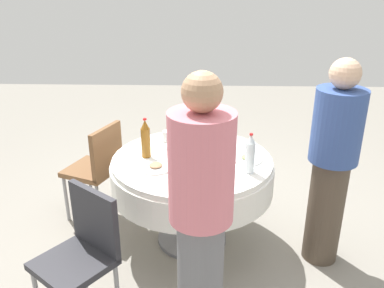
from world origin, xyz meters
TOP-DOWN VIEW (x-y plane):
  - ground_plane at (0.00, 0.00)m, footprint 10.00×10.00m
  - dining_table at (0.00, 0.00)m, footprint 1.24×1.24m
  - bottle_clear_north at (0.22, 0.41)m, footprint 0.07×0.07m
  - bottle_amber_far at (-0.02, -0.35)m, footprint 0.07×0.07m
  - bottle_dark_green_east at (0.08, -0.00)m, footprint 0.06×0.06m
  - bottle_green_mid at (-0.29, 0.13)m, footprint 0.07×0.07m
  - bottle_brown_front at (-0.27, -0.08)m, footprint 0.06×0.06m
  - bottle_brown_west at (-0.12, 0.14)m, footprint 0.07×0.07m
  - wine_glass_mid at (-0.08, 0.01)m, footprint 0.08×0.08m
  - wine_glass_front at (-0.18, -0.20)m, footprint 0.07×0.07m
  - plate_inner at (0.18, -0.25)m, footprint 0.23×0.23m
  - plate_rear at (0.02, 0.42)m, footprint 0.22×0.22m
  - plate_near at (0.25, 0.15)m, footprint 0.22×0.22m
  - folded_napkin at (-0.37, -0.21)m, footprint 0.17×0.17m
  - person_north at (0.18, 0.99)m, footprint 0.34×0.34m
  - person_far at (0.97, 0.08)m, footprint 0.34×0.34m
  - chair_west at (0.82, -0.63)m, footprint 0.56×0.56m
  - chair_south at (-0.33, -0.82)m, footprint 0.52×0.52m

SIDE VIEW (x-z plane):
  - ground_plane at x=0.00m, z-range 0.00..0.00m
  - chair_west at x=0.82m, z-range 0.08..0.95m
  - chair_south at x=-0.33m, z-range 0.08..0.95m
  - dining_table at x=0.00m, z-range 0.22..0.96m
  - plate_near at x=0.25m, z-range 0.74..0.76m
  - plate_inner at x=0.18m, z-range 0.73..0.77m
  - plate_rear at x=0.02m, z-range 0.73..0.77m
  - folded_napkin at x=-0.37m, z-range 0.74..0.76m
  - person_north at x=0.18m, z-range 0.03..1.57m
  - wine_glass_front at x=-0.18m, z-range 0.77..0.92m
  - wine_glass_mid at x=-0.08m, z-range 0.77..0.92m
  - person_far at x=0.97m, z-range 0.04..1.67m
  - bottle_dark_green_east at x=0.08m, z-range 0.73..0.99m
  - bottle_brown_west at x=-0.12m, z-range 0.73..1.00m
  - bottle_green_mid at x=-0.29m, z-range 0.73..1.01m
  - bottle_clear_north at x=0.22m, z-range 0.73..1.02m
  - bottle_amber_far at x=-0.02m, z-range 0.73..1.04m
  - bottle_brown_front at x=-0.27m, z-range 0.73..1.04m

